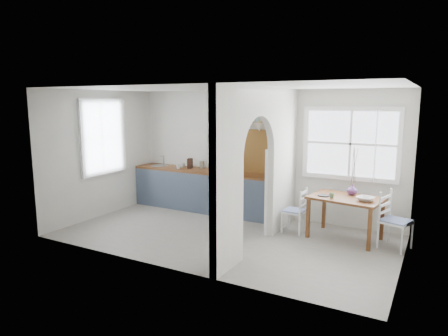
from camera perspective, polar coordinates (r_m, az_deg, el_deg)
The scene contains 26 objects.
floor at distance 7.21m, azimuth 0.03°, elevation -9.71°, with size 5.80×3.20×0.01m, color gray.
ceiling at distance 6.81m, azimuth 0.03°, elevation 11.41°, with size 5.80×3.20×0.01m, color beige.
walls at distance 6.90m, azimuth 0.03°, elevation 0.55°, with size 5.81×3.21×2.60m.
partition at distance 6.62m, azimuth 5.59°, elevation 1.45°, with size 0.12×3.20×2.60m.
kitchen_window at distance 8.60m, azimuth -17.06°, elevation 4.26°, with size 0.10×1.16×1.50m, color white, non-canonical shape.
nook_window at distance 7.72m, azimuth 17.61°, elevation 3.31°, with size 1.76×0.10×1.30m, color white, non-canonical shape.
counter at distance 8.74m, azimuth -2.31°, elevation -3.17°, with size 3.50×0.60×0.90m.
sink at distance 9.36m, azimuth -9.26°, elevation 0.27°, with size 0.40×0.40×0.02m, color #AFB3BB.
backsplash at distance 8.37m, azimuth 3.97°, elevation 2.47°, with size 1.65×0.03×0.90m, color #8E581E.
shelf at distance 8.24m, azimuth 3.77°, elevation 6.88°, with size 1.75×0.20×0.21m.
pendant_lamp at distance 7.79m, azimuth 5.08°, elevation 5.84°, with size 0.26×0.26×0.16m, color beige.
utensil_rail at distance 7.43m, azimuth 7.51°, elevation 2.29°, with size 0.02×0.02×0.50m, color #AFB3BB.
dining_table at distance 7.30m, azimuth 16.89°, elevation -6.84°, with size 1.19×0.79×0.74m, color brown, non-canonical shape.
chair_left at distance 7.42m, azimuth 10.00°, elevation -5.98°, with size 0.38×0.38×0.82m, color white, non-canonical shape.
chair_right at distance 7.07m, azimuth 23.35°, elevation -6.91°, with size 0.43×0.43×0.94m, color white, non-canonical shape.
kettle at distance 7.85m, azimuth 7.35°, elevation -0.55°, with size 0.19×0.15×0.23m, color silver, non-canonical shape.
mug_a at distance 8.85m, azimuth -6.53°, elevation 0.20°, with size 0.11×0.11×0.10m, color silver.
mug_b at distance 9.05m, azimuth -5.98°, elevation 0.42°, with size 0.13×0.13×0.10m, color silver.
knife_block at distance 8.90m, azimuth -4.89°, elevation 0.66°, with size 0.10×0.14×0.22m, color black.
jar at distance 8.85m, azimuth -3.17°, elevation 0.46°, with size 0.10×0.10×0.17m, color #716B52.
towel_magenta at distance 7.76m, azimuth 7.37°, elevation -6.26°, with size 0.02×0.03×0.50m, color #A12A59.
towel_orange at distance 7.71m, azimuth 7.17°, elevation -6.57°, with size 0.02×0.03×0.45m, color orange.
bowl at distance 7.04m, azimuth 19.56°, elevation -4.17°, with size 0.28×0.28×0.07m, color silver.
table_cup at distance 7.08m, azimuth 15.13°, elevation -3.81°, with size 0.09×0.09×0.08m, color #5D8457.
plate at distance 7.20m, azimuth 14.04°, elevation -3.81°, with size 0.20×0.20×0.02m, color black.
vase at distance 7.41m, azimuth 17.83°, elevation -2.93°, with size 0.18×0.18×0.19m, color #663A7E.
Camera 1 is at (3.26, -5.98, 2.38)m, focal length 32.00 mm.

